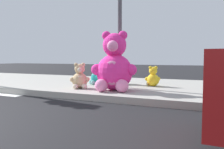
{
  "coord_description": "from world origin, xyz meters",
  "views": [
    {
      "loc": [
        3.4,
        -1.31,
        0.93
      ],
      "look_at": [
        1.14,
        3.6,
        0.55
      ],
      "focal_mm": 37.2,
      "sensor_mm": 36.0,
      "label": 1
    }
  ],
  "objects_px": {
    "plush_white": "(124,75)",
    "plush_tan": "(80,78)",
    "sign_pole": "(120,23)",
    "plush_teal": "(97,76)",
    "plush_yellow": "(153,78)",
    "plush_pink_large": "(114,67)"
  },
  "relations": [
    {
      "from": "plush_yellow",
      "to": "plush_white",
      "type": "xyz_separation_m",
      "value": [
        -0.93,
        0.13,
        0.05
      ]
    },
    {
      "from": "sign_pole",
      "to": "plush_white",
      "type": "height_order",
      "value": "sign_pole"
    },
    {
      "from": "plush_yellow",
      "to": "plush_white",
      "type": "height_order",
      "value": "plush_white"
    },
    {
      "from": "plush_pink_large",
      "to": "plush_white",
      "type": "distance_m",
      "value": 1.4
    },
    {
      "from": "plush_teal",
      "to": "plush_tan",
      "type": "xyz_separation_m",
      "value": [
        0.05,
        -1.01,
        0.01
      ]
    },
    {
      "from": "sign_pole",
      "to": "plush_pink_large",
      "type": "relative_size",
      "value": 2.22
    },
    {
      "from": "plush_teal",
      "to": "plush_tan",
      "type": "height_order",
      "value": "plush_tan"
    },
    {
      "from": "sign_pole",
      "to": "plush_tan",
      "type": "relative_size",
      "value": 4.84
    },
    {
      "from": "plush_white",
      "to": "plush_pink_large",
      "type": "bearing_deg",
      "value": -77.75
    },
    {
      "from": "sign_pole",
      "to": "plush_white",
      "type": "distance_m",
      "value": 1.62
    },
    {
      "from": "plush_teal",
      "to": "plush_white",
      "type": "bearing_deg",
      "value": 26.78
    },
    {
      "from": "plush_yellow",
      "to": "plush_white",
      "type": "distance_m",
      "value": 0.94
    },
    {
      "from": "plush_white",
      "to": "plush_tan",
      "type": "xyz_separation_m",
      "value": [
        -0.67,
        -1.37,
        -0.01
      ]
    },
    {
      "from": "sign_pole",
      "to": "plush_teal",
      "type": "height_order",
      "value": "sign_pole"
    },
    {
      "from": "plush_white",
      "to": "plush_teal",
      "type": "relative_size",
      "value": 1.09
    },
    {
      "from": "plush_yellow",
      "to": "plush_teal",
      "type": "bearing_deg",
      "value": -171.8
    },
    {
      "from": "plush_yellow",
      "to": "plush_teal",
      "type": "height_order",
      "value": "plush_teal"
    },
    {
      "from": "plush_teal",
      "to": "plush_pink_large",
      "type": "bearing_deg",
      "value": -43.74
    },
    {
      "from": "plush_pink_large",
      "to": "plush_white",
      "type": "bearing_deg",
      "value": 102.25
    },
    {
      "from": "plush_white",
      "to": "plush_teal",
      "type": "distance_m",
      "value": 0.81
    },
    {
      "from": "plush_white",
      "to": "plush_tan",
      "type": "relative_size",
      "value": 1.03
    },
    {
      "from": "plush_yellow",
      "to": "plush_tan",
      "type": "bearing_deg",
      "value": -142.15
    }
  ]
}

